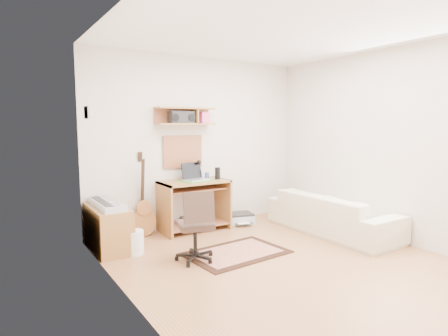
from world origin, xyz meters
TOP-DOWN VIEW (x-y plane):
  - floor at (0.00, 0.00)m, footprint 3.60×4.00m
  - ceiling at (0.00, 0.00)m, footprint 3.60×4.00m
  - back_wall at (0.00, 2.00)m, footprint 3.60×0.01m
  - left_wall at (-1.80, 0.00)m, footprint 0.01×4.00m
  - right_wall at (1.80, 0.00)m, footprint 0.01×4.00m
  - wall_shelf at (-0.30, 1.88)m, footprint 0.90×0.25m
  - cork_board at (-0.30, 1.98)m, footprint 0.64×0.03m
  - wall_photo at (-1.79, 1.50)m, footprint 0.02×0.20m
  - desk at (-0.25, 1.73)m, footprint 1.00×0.55m
  - laptop at (-0.22, 1.71)m, footprint 0.40×0.40m
  - speaker at (0.13, 1.68)m, footprint 0.08×0.08m
  - desk_lamp at (-0.06, 1.87)m, footprint 0.10×0.10m
  - pencil_cup at (0.03, 1.83)m, footprint 0.07×0.07m
  - boombox at (-0.37, 1.87)m, footprint 0.36×0.16m
  - rug at (-0.29, 0.54)m, footprint 1.26×0.89m
  - task_chair at (-0.84, 0.59)m, footprint 0.53×0.53m
  - cabinet at (-1.58, 1.55)m, footprint 0.40×0.90m
  - music_keyboard at (-1.58, 1.55)m, footprint 0.26×0.84m
  - guitar at (-0.97, 1.86)m, footprint 0.34×0.23m
  - waste_basket at (-1.36, 1.20)m, footprint 0.32×0.32m
  - printer at (0.54, 1.67)m, footprint 0.49×0.42m
  - sofa at (1.38, 0.52)m, footprint 0.58×1.98m

SIDE VIEW (x-z plane):
  - floor at x=0.00m, z-range -0.01..0.00m
  - rug at x=-0.29m, z-range 0.00..0.02m
  - printer at x=0.54m, z-range 0.01..0.16m
  - waste_basket at x=-1.36m, z-range 0.00..0.29m
  - cabinet at x=-1.58m, z-range 0.00..0.55m
  - desk at x=-0.25m, z-range 0.00..0.75m
  - sofa at x=1.38m, z-range 0.00..0.77m
  - task_chair at x=-0.84m, z-range 0.00..0.85m
  - music_keyboard at x=-1.58m, z-range 0.55..0.62m
  - guitar at x=-0.97m, z-range 0.00..1.20m
  - pencil_cup at x=0.03m, z-range 0.75..0.84m
  - speaker at x=0.13m, z-range 0.75..0.93m
  - laptop at x=-0.22m, z-range 0.75..1.01m
  - desk_lamp at x=-0.06m, z-range 0.75..1.04m
  - cork_board at x=-0.30m, z-range 0.92..1.42m
  - back_wall at x=0.00m, z-range 0.00..2.60m
  - left_wall at x=-1.80m, z-range 0.00..2.60m
  - right_wall at x=1.80m, z-range 0.00..2.60m
  - boombox at x=-0.37m, z-range 1.59..1.77m
  - wall_shelf at x=-0.30m, z-range 1.57..1.83m
  - wall_photo at x=-1.79m, z-range 1.65..1.79m
  - ceiling at x=0.00m, z-range 2.60..2.61m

